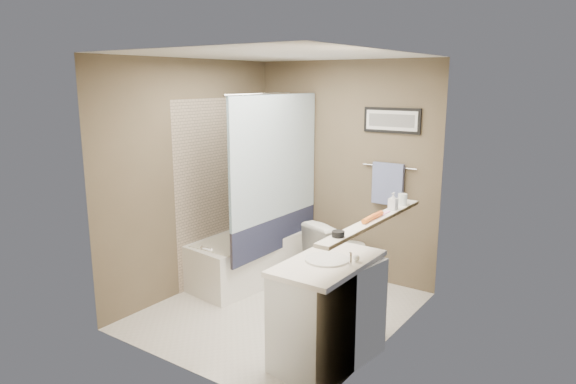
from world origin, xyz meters
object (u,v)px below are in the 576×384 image
Objects in this scene: vanity at (328,314)px; candle_bowl_near at (338,234)px; toilet at (339,253)px; hair_brush_back at (375,216)px; hair_brush_front at (369,219)px; soap_bottle at (393,201)px; bathtub at (251,257)px; glass_jar at (403,199)px.

candle_bowl_near is (0.19, -0.20, 0.73)m from vanity.
vanity is (0.70, -1.41, 0.04)m from toilet.
hair_brush_front is at bearing -90.00° from hair_brush_back.
hair_brush_back is (0.00, 0.11, 0.00)m from hair_brush_front.
candle_bowl_near is 0.49m from hair_brush_front.
candle_bowl_near is 0.94m from soap_bottle.
bathtub is 2.12m from hair_brush_front.
hair_brush_front is at bearing 148.34° from toilet.
hair_brush_front is 0.45m from soap_bottle.
candle_bowl_near is (0.89, -1.61, 0.77)m from toilet.
glass_jar reaches higher than vanity.
hair_brush_back is (0.00, 0.60, 0.00)m from candle_bowl_near.
bathtub is 2.05× the size of toilet.
soap_bottle reaches higher than bathtub.
hair_brush_front is at bearing 90.00° from candle_bowl_near.
hair_brush_front is at bearing -90.00° from glass_jar.
bathtub is 2.01m from glass_jar.
candle_bowl_near is (1.79, -1.22, 0.89)m from bathtub.
soap_bottle is at bearing 162.74° from toilet.
soap_bottle is (0.00, -0.20, 0.02)m from glass_jar.
hair_brush_back is 2.20× the size of glass_jar.
glass_jar is at bearing 4.31° from bathtub.
soap_bottle is (1.79, -0.29, 0.94)m from bathtub.
glass_jar reaches higher than hair_brush_back.
hair_brush_front is 0.65m from glass_jar.
hair_brush_back is at bearing -90.00° from glass_jar.
soap_bottle is at bearing 90.00° from hair_brush_front.
glass_jar is at bearing 171.96° from toilet.
hair_brush_front reaches higher than candle_bowl_near.
vanity is 1.22m from glass_jar.
vanity is 0.78m from candle_bowl_near.
vanity is at bearing -115.03° from hair_brush_back.
bathtub is at bearing 43.29° from toilet.
bathtub is 1.91m from vanity.
candle_bowl_near is 0.41× the size of hair_brush_front.
vanity is 6.12× the size of soap_bottle.
toilet is 3.32× the size of hair_brush_back.
hair_brush_front is (0.19, 0.29, 0.74)m from vanity.
toilet is 1.39m from soap_bottle.
bathtub is at bearing 145.55° from candle_bowl_near.
soap_bottle reaches higher than candle_bowl_near.
hair_brush_back is 1.50× the size of soap_bottle.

